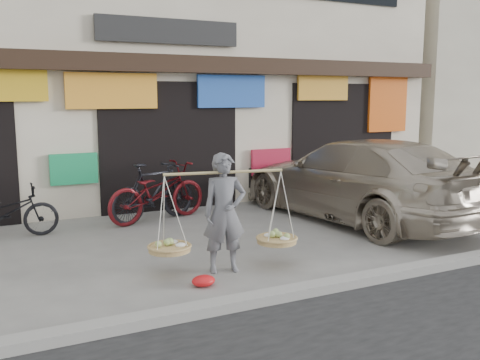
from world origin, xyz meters
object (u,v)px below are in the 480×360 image
bike_0 (5,213)px  bike_1 (154,192)px  street_vendor (225,218)px  suv (357,179)px  bike_2 (157,192)px

bike_0 → bike_1: bearing=-86.9°
street_vendor → bike_1: (0.03, 3.34, -0.18)m
street_vendor → suv: bearing=35.7°
bike_1 → street_vendor: bearing=161.2°
bike_0 → suv: (6.27, -1.44, 0.34)m
bike_1 → bike_0: bearing=75.4°
bike_1 → bike_2: 0.07m
bike_1 → suv: suv is taller
bike_0 → bike_1: size_ratio=0.90×
bike_0 → bike_1: bike_1 is taller
suv → bike_1: bearing=-29.3°
bike_0 → bike_2: (2.72, 0.17, 0.11)m
street_vendor → bike_0: street_vendor is taller
street_vendor → bike_0: bearing=139.7°
suv → bike_2: bearing=-29.8°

